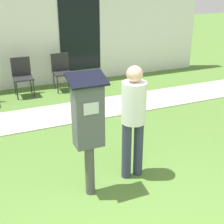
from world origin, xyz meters
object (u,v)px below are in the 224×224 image
outdoor_chair_right (61,69)px  parking_meter (88,121)px  outdoor_chair_middle (22,74)px  person_standing (133,115)px

outdoor_chair_right → parking_meter: bearing=-84.1°
outdoor_chair_middle → outdoor_chair_right: (0.96, 0.06, 0.00)m
outdoor_chair_right → outdoor_chair_middle: bearing=-160.0°
parking_meter → person_standing: size_ratio=1.01×
person_standing → outdoor_chair_right: (0.11, 4.09, -0.40)m
parking_meter → outdoor_chair_right: bearing=79.5°
outdoor_chair_right → person_standing: bearing=-75.2°
parking_meter → outdoor_chair_middle: size_ratio=1.77×
person_standing → outdoor_chair_right: 4.11m
outdoor_chair_middle → outdoor_chair_right: size_ratio=1.00×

